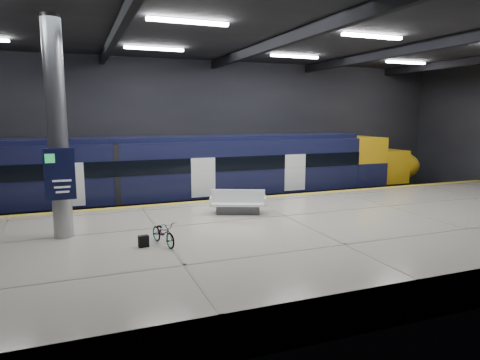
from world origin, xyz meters
TOP-DOWN VIEW (x-y plane):
  - ground at (0.00, 0.00)m, footprint 30.00×30.00m
  - room_shell at (-0.00, 0.00)m, footprint 30.10×16.10m
  - platform at (0.00, -2.50)m, footprint 30.00×11.00m
  - safety_strip at (0.00, 2.75)m, footprint 30.00×0.40m
  - rails at (0.00, 5.50)m, footprint 30.00×1.52m
  - train at (-3.02, 5.50)m, footprint 29.40×2.84m
  - bench at (-1.58, 0.01)m, footprint 2.38×1.70m
  - bicycle at (-5.16, -3.04)m, footprint 0.85×1.50m
  - pannier_bag at (-5.76, -3.04)m, footprint 0.32×0.21m
  - info_column at (-8.00, -1.03)m, footprint 0.90×0.78m

SIDE VIEW (x-z plane):
  - ground at x=0.00m, z-range 0.00..0.00m
  - rails at x=0.00m, z-range 0.00..0.16m
  - platform at x=0.00m, z-range 0.00..1.10m
  - safety_strip at x=0.00m, z-range 1.10..1.11m
  - pannier_bag at x=-5.76m, z-range 1.10..1.45m
  - bench at x=-1.58m, z-range 0.96..1.93m
  - bicycle at x=-5.16m, z-range 1.10..1.85m
  - train at x=-3.02m, z-range 0.16..3.95m
  - info_column at x=-8.00m, z-range 1.01..7.91m
  - room_shell at x=0.00m, z-range 1.69..9.74m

